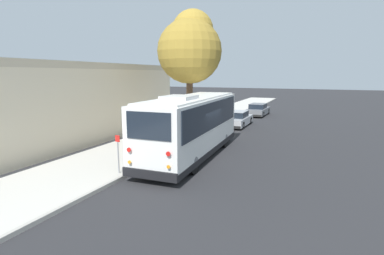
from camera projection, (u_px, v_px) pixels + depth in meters
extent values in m
plane|color=#28282B|center=(198.00, 157.00, 15.71)|extent=(160.00, 160.00, 0.00)
cube|color=beige|center=(136.00, 149.00, 17.23)|extent=(80.00, 4.30, 0.15)
cube|color=#AAA69D|center=(170.00, 153.00, 16.36)|extent=(80.00, 0.14, 0.15)
cube|color=white|center=(192.00, 125.00, 15.59)|extent=(9.20, 2.73, 2.78)
cube|color=black|center=(192.00, 149.00, 15.81)|extent=(9.25, 2.78, 0.28)
cube|color=black|center=(192.00, 114.00, 15.48)|extent=(8.46, 2.78, 1.33)
cube|color=black|center=(217.00, 105.00, 19.69)|extent=(0.12, 2.06, 1.39)
cube|color=black|center=(148.00, 126.00, 11.26)|extent=(0.11, 1.89, 1.06)
cube|color=black|center=(217.00, 95.00, 19.57)|extent=(0.11, 1.70, 0.22)
cube|color=white|center=(192.00, 98.00, 15.34)|extent=(8.64, 2.49, 0.10)
cube|color=silver|center=(179.00, 98.00, 13.82)|extent=(1.73, 1.40, 0.20)
cube|color=black|center=(217.00, 132.00, 20.03)|extent=(0.20, 2.38, 0.36)
cube|color=black|center=(149.00, 175.00, 11.57)|extent=(0.20, 2.38, 0.36)
cylinder|color=red|center=(129.00, 150.00, 11.67)|extent=(0.04, 0.18, 0.18)
cylinder|color=orange|center=(129.00, 162.00, 11.75)|extent=(0.04, 0.14, 0.14)
cylinder|color=red|center=(168.00, 154.00, 11.07)|extent=(0.04, 0.18, 0.18)
cylinder|color=orange|center=(168.00, 167.00, 11.15)|extent=(0.04, 0.14, 0.14)
cube|color=white|center=(206.00, 129.00, 20.32)|extent=(0.05, 0.32, 0.18)
cube|color=white|center=(228.00, 130.00, 19.76)|extent=(0.05, 0.32, 0.18)
cube|color=black|center=(196.00, 101.00, 19.83)|extent=(0.06, 0.10, 0.24)
cylinder|color=black|center=(192.00, 136.00, 18.63)|extent=(1.09, 0.34, 1.08)
cylinder|color=slate|center=(192.00, 136.00, 18.63)|extent=(0.50, 0.34, 0.48)
cylinder|color=black|center=(224.00, 138.00, 17.91)|extent=(1.09, 0.34, 1.08)
cylinder|color=slate|center=(224.00, 138.00, 17.91)|extent=(0.50, 0.34, 0.48)
cylinder|color=black|center=(151.00, 157.00, 13.80)|extent=(1.09, 0.34, 1.08)
cylinder|color=slate|center=(151.00, 157.00, 13.80)|extent=(0.50, 0.34, 0.48)
cylinder|color=black|center=(193.00, 162.00, 13.08)|extent=(1.09, 0.34, 1.08)
cylinder|color=slate|center=(193.00, 162.00, 13.08)|extent=(0.50, 0.34, 0.48)
cube|color=#A8AAAF|center=(237.00, 121.00, 25.20)|extent=(4.23, 1.72, 0.61)
cube|color=black|center=(237.00, 114.00, 25.00)|extent=(2.00, 1.48, 0.48)
cube|color=#A8AAAF|center=(237.00, 111.00, 24.96)|extent=(1.92, 1.45, 0.05)
cube|color=black|center=(243.00, 119.00, 27.16)|extent=(0.08, 1.66, 0.20)
cube|color=black|center=(230.00, 127.00, 23.30)|extent=(0.08, 1.66, 0.20)
cylinder|color=black|center=(233.00, 120.00, 26.73)|extent=(0.62, 0.20, 0.62)
cylinder|color=slate|center=(233.00, 120.00, 26.73)|extent=(0.28, 0.22, 0.28)
cylinder|color=black|center=(250.00, 121.00, 26.12)|extent=(0.62, 0.20, 0.62)
cylinder|color=slate|center=(250.00, 121.00, 26.12)|extent=(0.28, 0.22, 0.28)
cylinder|color=black|center=(224.00, 124.00, 24.32)|extent=(0.62, 0.20, 0.62)
cylinder|color=slate|center=(224.00, 124.00, 24.32)|extent=(0.28, 0.22, 0.28)
cylinder|color=black|center=(243.00, 125.00, 23.71)|extent=(0.62, 0.20, 0.62)
cylinder|color=slate|center=(243.00, 125.00, 23.71)|extent=(0.28, 0.22, 0.28)
cube|color=slate|center=(258.00, 111.00, 31.64)|extent=(4.48, 1.85, 0.61)
cube|color=black|center=(258.00, 106.00, 31.44)|extent=(2.14, 1.56, 0.48)
cube|color=slate|center=(258.00, 104.00, 31.40)|extent=(2.05, 1.52, 0.05)
cube|color=black|center=(262.00, 111.00, 33.68)|extent=(0.12, 1.69, 0.20)
cube|color=black|center=(253.00, 116.00, 29.67)|extent=(0.12, 1.69, 0.20)
cylinder|color=black|center=(254.00, 111.00, 33.25)|extent=(0.61, 0.21, 0.61)
cylinder|color=slate|center=(254.00, 111.00, 33.25)|extent=(0.28, 0.23, 0.27)
cylinder|color=black|center=(268.00, 111.00, 32.59)|extent=(0.61, 0.21, 0.61)
cylinder|color=slate|center=(268.00, 111.00, 32.59)|extent=(0.28, 0.23, 0.27)
cylinder|color=black|center=(247.00, 114.00, 30.74)|extent=(0.61, 0.21, 0.61)
cylinder|color=slate|center=(247.00, 114.00, 30.74)|extent=(0.28, 0.23, 0.27)
cylinder|color=black|center=(263.00, 115.00, 30.09)|extent=(0.61, 0.21, 0.61)
cylinder|color=slate|center=(263.00, 115.00, 30.09)|extent=(0.28, 0.23, 0.27)
cylinder|color=brown|center=(190.00, 105.00, 20.53)|extent=(0.44, 0.44, 4.16)
sphere|color=olive|center=(190.00, 51.00, 19.90)|extent=(4.29, 4.29, 4.29)
sphere|color=#A58431|center=(193.00, 31.00, 20.14)|extent=(2.79, 2.79, 2.79)
cylinder|color=gray|center=(118.00, 158.00, 12.67)|extent=(0.06, 0.06, 1.37)
cube|color=red|center=(117.00, 139.00, 12.52)|extent=(0.02, 0.22, 0.28)
cylinder|color=gray|center=(137.00, 152.00, 13.96)|extent=(0.06, 0.06, 1.20)
cylinder|color=red|center=(205.00, 126.00, 22.31)|extent=(0.22, 0.22, 0.65)
sphere|color=red|center=(205.00, 121.00, 22.24)|extent=(0.20, 0.20, 0.20)
cube|color=beige|center=(59.00, 106.00, 19.33)|extent=(19.40, 6.01, 4.63)
cube|color=#BAAD93|center=(92.00, 65.00, 17.77)|extent=(19.40, 0.30, 0.40)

